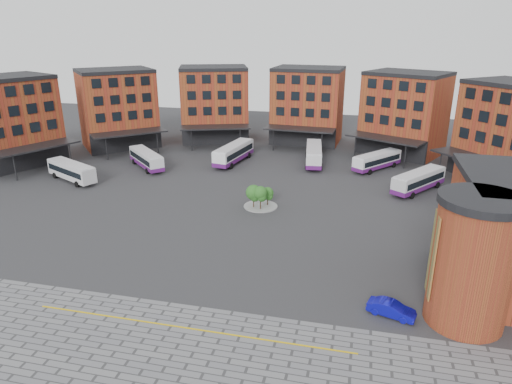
% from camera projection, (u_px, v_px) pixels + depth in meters
% --- Properties ---
extents(ground, '(160.00, 160.00, 0.00)m').
position_uv_depth(ground, '(218.00, 246.00, 48.76)').
color(ground, '#28282B').
rests_on(ground, ground).
extents(yellow_line, '(26.00, 0.15, 0.02)m').
position_uv_depth(yellow_line, '(188.00, 328.00, 35.53)').
color(yellow_line, gold).
rests_on(yellow_line, paving_zone).
extents(main_building, '(94.14, 42.48, 14.60)m').
position_uv_depth(main_building, '(256.00, 113.00, 82.24)').
color(main_building, brown).
rests_on(main_building, ground).
extents(tree_island, '(4.40, 4.40, 3.15)m').
position_uv_depth(tree_island, '(259.00, 195.00, 58.28)').
color(tree_island, gray).
rests_on(tree_island, ground).
extents(bus_a, '(9.95, 6.51, 2.83)m').
position_uv_depth(bus_a, '(71.00, 170.00, 68.59)').
color(bus_a, silver).
rests_on(bus_a, ground).
extents(bus_b, '(8.80, 8.60, 2.82)m').
position_uv_depth(bus_b, '(146.00, 159.00, 74.94)').
color(bus_b, silver).
rests_on(bus_b, ground).
extents(bus_c, '(4.46, 11.36, 3.12)m').
position_uv_depth(bus_c, '(234.00, 153.00, 77.75)').
color(bus_c, white).
rests_on(bus_c, ground).
extents(bus_d, '(3.72, 11.16, 3.08)m').
position_uv_depth(bus_d, '(314.00, 154.00, 77.07)').
color(bus_d, silver).
rests_on(bus_d, ground).
extents(bus_e, '(7.87, 9.08, 2.76)m').
position_uv_depth(bus_e, '(377.00, 161.00, 74.04)').
color(bus_e, white).
rests_on(bus_e, ground).
extents(bus_f, '(8.02, 9.70, 2.90)m').
position_uv_depth(bus_f, '(419.00, 181.00, 64.34)').
color(bus_f, silver).
rests_on(bus_f, ground).
extents(blue_car, '(4.07, 2.39, 1.27)m').
position_uv_depth(blue_car, '(391.00, 309.00, 36.90)').
color(blue_car, '#0D0CA5').
rests_on(blue_car, ground).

